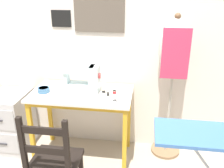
% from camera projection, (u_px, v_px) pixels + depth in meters
% --- Properties ---
extents(wall_back, '(10.00, 0.07, 2.55)m').
position_uv_depth(wall_back, '(88.00, 36.00, 2.64)').
color(wall_back, silver).
rests_on(wall_back, ground_plane).
extents(sewing_table, '(1.02, 0.56, 0.77)m').
position_uv_depth(sewing_table, '(82.00, 102.00, 2.54)').
color(sewing_table, silver).
rests_on(sewing_table, ground_plane).
extents(sewing_machine, '(0.36, 0.18, 0.30)m').
position_uv_depth(sewing_machine, '(84.00, 79.00, 2.49)').
color(sewing_machine, silver).
rests_on(sewing_machine, sewing_table).
extents(fabric_bowl, '(0.12, 0.12, 0.05)m').
position_uv_depth(fabric_bowl, '(44.00, 90.00, 2.51)').
color(fabric_bowl, teal).
rests_on(fabric_bowl, sewing_table).
extents(scissors, '(0.11, 0.13, 0.01)m').
position_uv_depth(scissors, '(116.00, 102.00, 2.31)').
color(scissors, silver).
rests_on(scissors, sewing_table).
extents(thread_spool_near_machine, '(0.04, 0.04, 0.03)m').
position_uv_depth(thread_spool_near_machine, '(104.00, 91.00, 2.50)').
color(thread_spool_near_machine, black).
rests_on(thread_spool_near_machine, sewing_table).
extents(thread_spool_mid_table, '(0.03, 0.03, 0.04)m').
position_uv_depth(thread_spool_mid_table, '(108.00, 94.00, 2.43)').
color(thread_spool_mid_table, black).
rests_on(thread_spool_mid_table, sewing_table).
extents(thread_spool_far_edge, '(0.04, 0.04, 0.04)m').
position_uv_depth(thread_spool_far_edge, '(114.00, 92.00, 2.47)').
color(thread_spool_far_edge, red).
rests_on(thread_spool_far_edge, sewing_table).
extents(wooden_chair, '(0.40, 0.38, 0.92)m').
position_uv_depth(wooden_chair, '(54.00, 163.00, 2.03)').
color(wooden_chair, black).
rests_on(wooden_chair, ground_plane).
extents(filing_cabinet, '(0.38, 0.49, 0.66)m').
position_uv_depth(filing_cabinet, '(12.00, 121.00, 2.86)').
color(filing_cabinet, '#B7B7BC').
rests_on(filing_cabinet, ground_plane).
extents(dress_form, '(0.32, 0.32, 1.54)m').
position_uv_depth(dress_form, '(174.00, 58.00, 2.46)').
color(dress_form, '#846647').
rests_on(dress_form, ground_plane).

